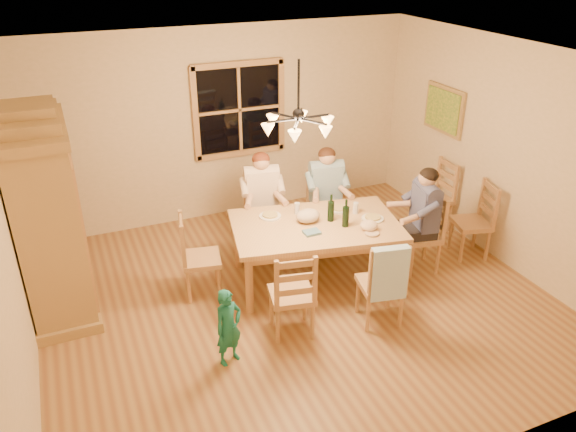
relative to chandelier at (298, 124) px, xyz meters
name	(u,v)px	position (x,y,z in m)	size (l,w,h in m)	color
floor	(297,299)	(0.00, 0.00, -2.08)	(5.50, 5.50, 0.00)	brown
ceiling	(299,59)	(0.00, 0.00, 0.62)	(5.50, 5.00, 0.02)	white
wall_back	(225,125)	(0.00, 2.50, -0.73)	(5.50, 0.02, 2.70)	#CCBA90
wall_left	(8,242)	(-2.75, 0.00, -0.73)	(0.02, 5.00, 2.70)	#CCBA90
wall_right	(505,155)	(2.75, 0.00, -0.73)	(0.02, 5.00, 2.70)	#CCBA90
window	(239,110)	(0.20, 2.47, -0.53)	(1.30, 0.06, 1.30)	black
painting	(444,110)	(2.71, 1.20, -0.48)	(0.06, 0.78, 0.64)	olive
chandelier	(298,124)	(0.00, 0.00, 0.00)	(0.77, 0.68, 0.71)	black
armoire	(50,221)	(-2.42, 0.93, -1.02)	(0.66, 1.40, 2.30)	olive
dining_table	(316,231)	(0.36, 0.29, -1.42)	(2.10, 1.51, 0.76)	tan
chair_far_left	(263,227)	(0.07, 1.27, -1.77)	(0.51, 0.50, 0.99)	#B57D4F
chair_far_right	(325,221)	(0.90, 1.10, -1.77)	(0.51, 0.50, 0.99)	#B57D4F
chair_near_left	(292,307)	(-0.28, -0.50, -1.77)	(0.51, 0.50, 0.99)	#B57D4F
chair_near_right	(379,296)	(0.65, -0.68, -1.77)	(0.51, 0.50, 0.99)	#B57D4F
chair_end_left	(202,270)	(-0.94, 0.55, -1.77)	(0.50, 0.51, 0.99)	#B57D4F
chair_end_right	(419,246)	(1.66, 0.04, -1.77)	(0.50, 0.51, 0.99)	#B57D4F
adult_woman	(262,190)	(0.07, 1.27, -1.24)	(0.45, 0.49, 0.87)	beige
adult_plaid_man	(326,184)	(0.90, 1.10, -1.24)	(0.45, 0.49, 0.87)	teal
adult_slate_man	(424,207)	(1.66, 0.04, -1.24)	(0.49, 0.45, 0.87)	#474B72
towel	(389,274)	(0.62, -0.87, -1.38)	(0.38, 0.10, 0.58)	#A9CDE5
wine_bottle_a	(331,208)	(0.55, 0.30, -1.15)	(0.08, 0.08, 0.33)	black
wine_bottle_b	(346,213)	(0.65, 0.11, -1.15)	(0.08, 0.08, 0.33)	black
plate_woman	(270,216)	(-0.06, 0.66, -1.31)	(0.26, 0.26, 0.02)	white
plate_plaid	(339,209)	(0.78, 0.51, -1.31)	(0.26, 0.26, 0.02)	white
plate_slate	(373,219)	(1.02, 0.13, -1.31)	(0.26, 0.26, 0.02)	white
wine_glass_a	(297,208)	(0.27, 0.61, -1.25)	(0.06, 0.06, 0.14)	silver
wine_glass_b	(356,208)	(0.91, 0.35, -1.25)	(0.06, 0.06, 0.14)	silver
cap	(369,225)	(0.84, -0.08, -1.26)	(0.20, 0.20, 0.11)	#CEAC89
napkin	(312,232)	(0.22, 0.10, -1.30)	(0.18, 0.14, 0.03)	slate
cloth_bundle	(308,216)	(0.30, 0.37, -1.24)	(0.28, 0.22, 0.15)	tan
child	(229,327)	(-1.02, -0.69, -1.67)	(0.29, 0.19, 0.81)	#197265
chair_spare_front	(470,234)	(2.45, 0.06, -1.77)	(0.52, 0.53, 0.99)	#B57D4F
chair_spare_back	(432,209)	(2.45, 0.86, -1.77)	(0.43, 0.45, 0.99)	#B57D4F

